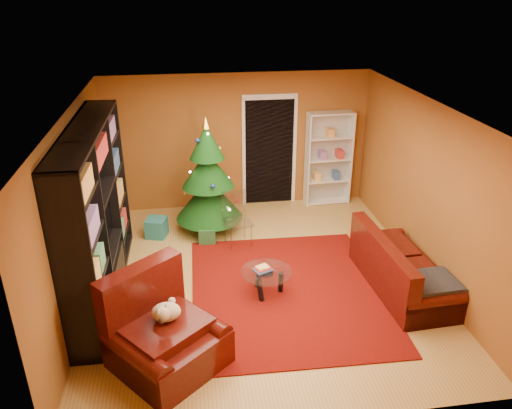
{
  "coord_description": "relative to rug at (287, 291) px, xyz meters",
  "views": [
    {
      "loc": [
        -0.99,
        -6.35,
        4.19
      ],
      "look_at": [
        0.0,
        0.4,
        1.05
      ],
      "focal_mm": 35.0,
      "sensor_mm": 36.0,
      "label": 1
    }
  ],
  "objects": [
    {
      "name": "sofa",
      "position": [
        1.68,
        -0.13,
        0.41
      ],
      "size": [
        0.97,
        1.98,
        0.83
      ],
      "primitive_type": null,
      "rotation": [
        0.0,
        0.0,
        1.62
      ],
      "color": "#370A06",
      "rests_on": "rug"
    },
    {
      "name": "media_unit",
      "position": [
        -2.61,
        0.45,
        1.21
      ],
      "size": [
        0.52,
        3.18,
        2.43
      ],
      "primitive_type": null,
      "rotation": [
        0.0,
        0.0,
        -0.01
      ],
      "color": "black",
      "rests_on": "floor"
    },
    {
      "name": "gift_box_green",
      "position": [
        -1.06,
        1.67,
        0.13
      ],
      "size": [
        0.31,
        0.31,
        0.28
      ],
      "primitive_type": "cube",
      "rotation": [
        0.0,
        0.0,
        -0.08
      ],
      "color": "#215D2C",
      "rests_on": "floor"
    },
    {
      "name": "christmas_tree",
      "position": [
        -0.99,
        2.11,
        1.01
      ],
      "size": [
        1.55,
        1.55,
        2.1
      ],
      "primitive_type": null,
      "rotation": [
        0.0,
        0.0,
        -0.41
      ],
      "color": "#0C360D",
      "rests_on": "floor"
    },
    {
      "name": "armchair",
      "position": [
        -1.67,
        -1.26,
        0.46
      ],
      "size": [
        1.7,
        1.7,
        0.94
      ],
      "primitive_type": null,
      "rotation": [
        0.0,
        0.0,
        0.7
      ],
      "color": "#370A06",
      "rests_on": "rug"
    },
    {
      "name": "floor",
      "position": [
        -0.34,
        0.41,
        -0.03
      ],
      "size": [
        5.0,
        5.5,
        0.05
      ],
      "primitive_type": "cube",
      "color": "#AE863F",
      "rests_on": "ground"
    },
    {
      "name": "rug",
      "position": [
        0.0,
        0.0,
        0.0
      ],
      "size": [
        2.81,
        3.26,
        0.02
      ],
      "primitive_type": "cube",
      "rotation": [
        0.0,
        0.0,
        -0.03
      ],
      "color": "#660C07",
      "rests_on": "floor"
    },
    {
      "name": "wall_back",
      "position": [
        -0.34,
        3.19,
        1.29
      ],
      "size": [
        5.0,
        0.05,
        2.6
      ],
      "primitive_type": "cube",
      "color": "#985922",
      "rests_on": "ground"
    },
    {
      "name": "doorway",
      "position": [
        0.26,
        3.14,
        1.04
      ],
      "size": [
        1.06,
        0.6,
        2.16
      ],
      "primitive_type": null,
      "color": "black",
      "rests_on": "floor"
    },
    {
      "name": "ceiling",
      "position": [
        -0.34,
        0.41,
        2.62
      ],
      "size": [
        5.0,
        5.5,
        0.05
      ],
      "primitive_type": "cube",
      "color": "silver",
      "rests_on": "wall_back"
    },
    {
      "name": "coffee_table",
      "position": [
        -0.3,
        0.0,
        0.19
      ],
      "size": [
        0.98,
        0.98,
        0.46
      ],
      "primitive_type": null,
      "rotation": [
        0.0,
        0.0,
        0.42
      ],
      "color": "gray",
      "rests_on": "rug"
    },
    {
      "name": "white_bookshelf",
      "position": [
        1.41,
        2.98,
        0.92
      ],
      "size": [
        0.89,
        0.35,
        1.9
      ],
      "primitive_type": null,
      "rotation": [
        0.0,
        0.0,
        0.04
      ],
      "color": "white",
      "rests_on": "floor"
    },
    {
      "name": "gift_box_red",
      "position": [
        -1.15,
        2.57,
        0.1
      ],
      "size": [
        0.26,
        0.26,
        0.22
      ],
      "primitive_type": "cube",
      "rotation": [
        0.0,
        0.0,
        0.25
      ],
      "color": "maroon",
      "rests_on": "floor"
    },
    {
      "name": "acrylic_chair",
      "position": [
        -0.55,
        1.49,
        0.41
      ],
      "size": [
        0.52,
        0.55,
        0.84
      ],
      "primitive_type": null,
      "rotation": [
        0.0,
        0.0,
        0.21
      ],
      "color": "#66605B",
      "rests_on": "rug"
    },
    {
      "name": "gift_box_teal",
      "position": [
        -1.93,
        2.01,
        0.16
      ],
      "size": [
        0.41,
        0.41,
        0.34
      ],
      "primitive_type": "cube",
      "rotation": [
        0.0,
        0.0,
        -0.27
      ],
      "color": "#1E6B6C",
      "rests_on": "floor"
    },
    {
      "name": "wall_left",
      "position": [
        -2.86,
        0.41,
        1.29
      ],
      "size": [
        0.05,
        5.5,
        2.6
      ],
      "primitive_type": "cube",
      "color": "#985922",
      "rests_on": "ground"
    },
    {
      "name": "dog",
      "position": [
        -1.67,
        -1.19,
        0.69
      ],
      "size": [
        0.5,
        0.49,
        0.31
      ],
      "primitive_type": null,
      "rotation": [
        0.0,
        0.0,
        0.7
      ],
      "color": "beige",
      "rests_on": "armchair"
    },
    {
      "name": "wall_right",
      "position": [
        2.19,
        0.41,
        1.29
      ],
      "size": [
        0.05,
        5.5,
        2.6
      ],
      "primitive_type": "cube",
      "color": "#985922",
      "rests_on": "ground"
    }
  ]
}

